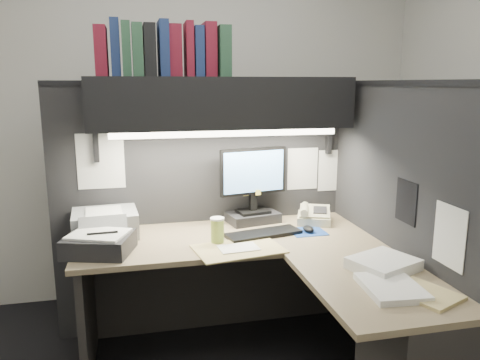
# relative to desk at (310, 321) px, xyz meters

# --- Properties ---
(wall_back) EXTENTS (3.50, 0.04, 2.70)m
(wall_back) POSITION_rel_desk_xyz_m (-0.43, 1.50, 0.91)
(wall_back) COLOR silver
(wall_back) RESTS_ON floor
(wall_front) EXTENTS (3.50, 0.04, 2.70)m
(wall_front) POSITION_rel_desk_xyz_m (-0.43, -1.50, 0.91)
(wall_front) COLOR silver
(wall_front) RESTS_ON floor
(partition_back) EXTENTS (1.90, 0.06, 1.60)m
(partition_back) POSITION_rel_desk_xyz_m (-0.40, 0.93, 0.36)
(partition_back) COLOR black
(partition_back) RESTS_ON floor
(partition_right) EXTENTS (0.06, 1.50, 1.60)m
(partition_right) POSITION_rel_desk_xyz_m (0.55, 0.18, 0.36)
(partition_right) COLOR black
(partition_right) RESTS_ON floor
(desk) EXTENTS (1.70, 1.53, 0.73)m
(desk) POSITION_rel_desk_xyz_m (0.00, 0.00, 0.00)
(desk) COLOR #8F785B
(desk) RESTS_ON floor
(overhead_shelf) EXTENTS (1.55, 0.34, 0.30)m
(overhead_shelf) POSITION_rel_desk_xyz_m (-0.30, 0.75, 1.06)
(overhead_shelf) COLOR black
(overhead_shelf) RESTS_ON partition_back
(task_light_tube) EXTENTS (1.32, 0.04, 0.04)m
(task_light_tube) POSITION_rel_desk_xyz_m (-0.30, 0.61, 0.89)
(task_light_tube) COLOR white
(task_light_tube) RESTS_ON overhead_shelf
(monitor) EXTENTS (0.45, 0.26, 0.48)m
(monitor) POSITION_rel_desk_xyz_m (-0.09, 0.80, 0.48)
(monitor) COLOR black
(monitor) RESTS_ON desk
(keyboard) EXTENTS (0.47, 0.24, 0.02)m
(keyboard) POSITION_rel_desk_xyz_m (-0.10, 0.53, 0.30)
(keyboard) COLOR black
(keyboard) RESTS_ON desk
(mousepad) EXTENTS (0.21, 0.19, 0.00)m
(mousepad) POSITION_rel_desk_xyz_m (0.18, 0.53, 0.29)
(mousepad) COLOR navy
(mousepad) RESTS_ON desk
(mouse) EXTENTS (0.06, 0.10, 0.04)m
(mouse) POSITION_rel_desk_xyz_m (0.18, 0.52, 0.31)
(mouse) COLOR black
(mouse) RESTS_ON mousepad
(telephone) EXTENTS (0.27, 0.28, 0.09)m
(telephone) POSITION_rel_desk_xyz_m (0.29, 0.71, 0.33)
(telephone) COLOR #B0AA87
(telephone) RESTS_ON desk
(coffee_cup) EXTENTS (0.08, 0.08, 0.14)m
(coffee_cup) POSITION_rel_desk_xyz_m (-0.39, 0.45, 0.36)
(coffee_cup) COLOR #B3C44E
(coffee_cup) RESTS_ON desk
(printer) EXTENTS (0.39, 0.34, 0.15)m
(printer) POSITION_rel_desk_xyz_m (-1.01, 0.74, 0.36)
(printer) COLOR #9C9FA2
(printer) RESTS_ON desk
(notebook_stack) EXTENTS (0.40, 0.36, 0.10)m
(notebook_stack) POSITION_rel_desk_xyz_m (-1.03, 0.44, 0.34)
(notebook_stack) COLOR black
(notebook_stack) RESTS_ON desk
(open_folder) EXTENTS (0.51, 0.37, 0.01)m
(open_folder) POSITION_rel_desk_xyz_m (-0.30, 0.32, 0.29)
(open_folder) COLOR tan
(open_folder) RESTS_ON desk
(paper_stack_a) EXTENTS (0.36, 0.34, 0.06)m
(paper_stack_a) POSITION_rel_desk_xyz_m (0.33, -0.10, 0.31)
(paper_stack_a) COLOR white
(paper_stack_a) RESTS_ON desk
(paper_stack_b) EXTENTS (0.26, 0.31, 0.03)m
(paper_stack_b) POSITION_rel_desk_xyz_m (0.24, -0.32, 0.30)
(paper_stack_b) COLOR white
(paper_stack_b) RESTS_ON desk
(manila_stack) EXTENTS (0.29, 0.32, 0.02)m
(manila_stack) POSITION_rel_desk_xyz_m (0.36, -0.39, 0.29)
(manila_stack) COLOR tan
(manila_stack) RESTS_ON desk
(binder_row) EXTENTS (0.74, 0.25, 0.31)m
(binder_row) POSITION_rel_desk_xyz_m (-0.63, 0.75, 1.35)
(binder_row) COLOR maroon
(binder_row) RESTS_ON overhead_shelf
(pinned_papers) EXTENTS (1.76, 1.31, 0.51)m
(pinned_papers) POSITION_rel_desk_xyz_m (-0.00, 0.56, 0.61)
(pinned_papers) COLOR white
(pinned_papers) RESTS_ON partition_back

